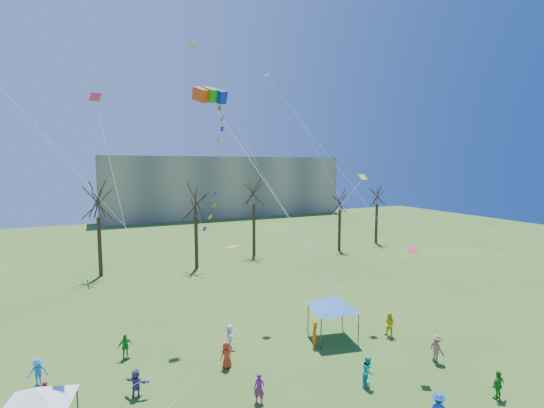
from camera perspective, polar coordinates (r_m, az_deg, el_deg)
name	(u,v)px	position (r m, az deg, el deg)	size (l,w,h in m)	color
distant_building	(224,186)	(98.86, -7.22, 2.68)	(60.00, 14.00, 15.00)	gray
bare_tree_row	(202,207)	(49.82, -10.44, -0.50)	(68.83, 9.71, 11.61)	black
big_box_kite	(219,169)	(20.18, -8.06, 5.18)	(3.63, 7.01, 19.40)	#EC4110
canopy_tent_white	(36,397)	(21.81, -32.00, -23.42)	(3.96, 3.96, 3.04)	#3F3F44
canopy_tent_blue	(333,302)	(29.36, 9.12, -14.43)	(4.29, 4.29, 3.28)	#3F3F44
festival_crowd	(256,382)	(23.35, -2.49, -25.23)	(24.47, 14.63, 1.86)	#E41C43
small_kites_aloft	(234,157)	(24.55, -5.72, 7.08)	(27.97, 18.67, 32.00)	#F44B0C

